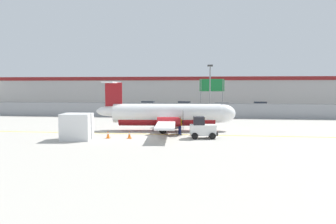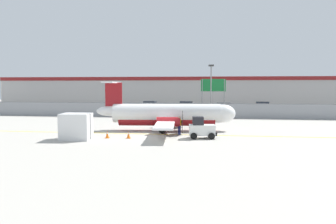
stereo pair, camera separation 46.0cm
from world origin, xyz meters
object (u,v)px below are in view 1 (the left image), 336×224
(traffic_cone_near_right, at_px, (207,130))
(apron_light_pole, at_px, (210,87))
(cargo_container, at_px, (77,127))
(ground_crew_worker, at_px, (180,124))
(highway_sign, at_px, (212,88))
(traffic_cone_far_right, at_px, (129,135))
(baggage_tug, at_px, (202,128))
(traffic_cone_near_left, at_px, (192,132))
(parked_car_3, at_px, (223,107))
(parked_car_4, at_px, (259,106))
(commuter_airplane, at_px, (169,115))
(parked_car_2, at_px, (184,106))
(parked_car_0, at_px, (102,107))
(parked_car_1, at_px, (147,105))

(traffic_cone_near_right, distance_m, apron_light_pole, 12.66)
(cargo_container, bearing_deg, ground_crew_worker, 19.39)
(traffic_cone_near_right, xyz_separation_m, highway_sign, (0.63, 16.97, 3.83))
(highway_sign, bearing_deg, cargo_container, -117.24)
(ground_crew_worker, xyz_separation_m, traffic_cone_near_right, (2.50, 1.49, -0.64))
(highway_sign, bearing_deg, traffic_cone_far_right, -108.93)
(baggage_tug, height_order, traffic_cone_near_left, baggage_tug)
(parked_car_3, distance_m, highway_sign, 7.83)
(baggage_tug, xyz_separation_m, apron_light_pole, (0.72, 15.36, 3.45))
(ground_crew_worker, height_order, parked_car_3, same)
(cargo_container, distance_m, highway_sign, 25.26)
(traffic_cone_near_left, xyz_separation_m, apron_light_pole, (1.63, 13.92, 3.99))
(cargo_container, distance_m, parked_car_4, 39.20)
(commuter_airplane, bearing_deg, traffic_cone_far_right, -122.94)
(baggage_tug, distance_m, ground_crew_worker, 2.80)
(apron_light_pole, xyz_separation_m, highway_sign, (0.32, 4.96, -0.16))
(parked_car_2, relative_size, parked_car_3, 0.98)
(apron_light_pole, bearing_deg, commuter_airplane, -110.73)
(baggage_tug, bearing_deg, parked_car_0, 116.92)
(ground_crew_worker, relative_size, parked_car_1, 0.40)
(parked_car_0, distance_m, highway_sign, 19.18)
(traffic_cone_near_right, relative_size, parked_car_0, 0.15)
(baggage_tug, distance_m, parked_car_3, 27.34)
(ground_crew_worker, bearing_deg, cargo_container, 165.41)
(parked_car_1, bearing_deg, ground_crew_worker, 109.37)
(parked_car_0, distance_m, parked_car_4, 27.64)
(parked_car_1, distance_m, parked_car_2, 6.69)
(commuter_airplane, xyz_separation_m, baggage_tug, (3.40, -4.50, -0.75))
(traffic_cone_near_left, relative_size, parked_car_0, 0.15)
(parked_car_4, bearing_deg, ground_crew_worker, 72.64)
(highway_sign, bearing_deg, commuter_airplane, -105.63)
(parked_car_1, bearing_deg, parked_car_4, -174.93)
(traffic_cone_far_right, bearing_deg, parked_car_1, 97.78)
(cargo_container, relative_size, parked_car_1, 0.60)
(parked_car_3, distance_m, parked_car_4, 8.07)
(baggage_tug, bearing_deg, parked_car_4, 65.63)
(ground_crew_worker, xyz_separation_m, traffic_cone_near_left, (1.19, -0.41, -0.64))
(apron_light_pole, relative_size, highway_sign, 1.32)
(ground_crew_worker, bearing_deg, commuter_airplane, 76.91)
(traffic_cone_near_left, height_order, parked_car_0, parked_car_0)
(parked_car_3, bearing_deg, cargo_container, -120.70)
(parked_car_3, height_order, parked_car_4, same)
(cargo_container, bearing_deg, traffic_cone_far_right, 9.84)
(traffic_cone_near_left, relative_size, parked_car_1, 0.15)
(cargo_container, height_order, parked_car_3, cargo_container)
(traffic_cone_near_right, height_order, parked_car_2, parked_car_2)
(commuter_airplane, bearing_deg, highway_sign, 69.37)
(parked_car_4, xyz_separation_m, apron_light_pole, (-8.90, -16.33, 3.41))
(traffic_cone_far_right, height_order, highway_sign, highway_sign)
(traffic_cone_near_left, distance_m, parked_car_0, 28.81)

